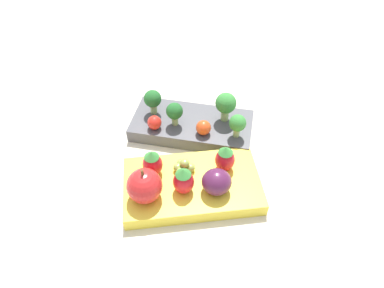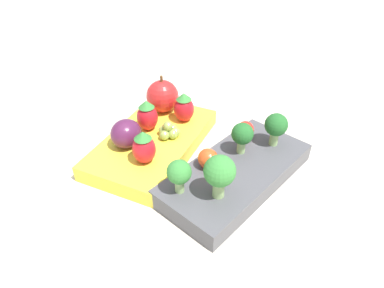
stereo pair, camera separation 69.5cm
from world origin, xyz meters
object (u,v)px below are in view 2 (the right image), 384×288
object	(u,v)px
broccoli_floret_1	(220,172)
strawberry_1	(144,147)
broccoli_floret_3	(276,126)
broccoli_floret_0	(242,135)
cherry_tomato_0	(208,158)
plum	(126,133)
grape_cluster	(168,131)
cherry_tomato_1	(245,130)
strawberry_2	(184,108)
apple	(162,96)
strawberry_0	(148,115)
bento_box_fruit	(153,143)
bento_box_savoury	(236,174)
broccoli_floret_2	(179,173)

from	to	relation	value
broccoli_floret_1	strawberry_1	xyz separation A→B (m)	(-0.01, -0.12, -0.02)
broccoli_floret_3	broccoli_floret_0	bearing A→B (deg)	-36.43
cherry_tomato_0	plum	xyz separation A→B (m)	(0.02, -0.12, 0.01)
cherry_tomato_0	broccoli_floret_3	bearing A→B (deg)	150.16
grape_cluster	cherry_tomato_1	bearing A→B (deg)	120.37
strawberry_2	plum	distance (m)	0.10
apple	grape_cluster	xyz separation A→B (m)	(0.06, 0.05, -0.02)
strawberry_0	strawberry_2	bearing A→B (deg)	145.87
cherry_tomato_1	cherry_tomato_0	bearing A→B (deg)	-7.52
broccoli_floret_0	plum	distance (m)	0.16
cherry_tomato_0	strawberry_1	distance (m)	0.09
bento_box_fruit	broccoli_floret_3	world-z (taller)	broccoli_floret_3
bento_box_fruit	strawberry_1	world-z (taller)	strawberry_1
bento_box_savoury	cherry_tomato_0	xyz separation A→B (m)	(0.02, -0.03, 0.03)
cherry_tomato_1	strawberry_2	distance (m)	0.10
bento_box_savoury	bento_box_fruit	distance (m)	0.14
broccoli_floret_1	apple	distance (m)	0.22
bento_box_savoury	broccoli_floret_0	world-z (taller)	broccoli_floret_0
strawberry_1	strawberry_2	distance (m)	0.11
bento_box_fruit	grape_cluster	distance (m)	0.03
bento_box_savoury	strawberry_1	distance (m)	0.13
broccoli_floret_0	broccoli_floret_3	distance (m)	0.05
broccoli_floret_2	cherry_tomato_0	distance (m)	0.06
broccoli_floret_3	grape_cluster	size ratio (longest dim) A/B	1.41
bento_box_fruit	broccoli_floret_2	world-z (taller)	broccoli_floret_2
plum	strawberry_0	bearing A→B (deg)	-178.52
broccoli_floret_0	strawberry_0	size ratio (longest dim) A/B	0.94
broccoli_floret_1	apple	size ratio (longest dim) A/B	0.92
broccoli_floret_0	apple	world-z (taller)	apple
broccoli_floret_2	cherry_tomato_1	xyz separation A→B (m)	(-0.15, 0.02, -0.02)
strawberry_1	plum	bearing A→B (deg)	-107.81
bento_box_fruit	broccoli_floret_0	size ratio (longest dim) A/B	5.01
broccoli_floret_0	cherry_tomato_0	xyz separation A→B (m)	(0.05, -0.02, -0.02)
bento_box_fruit	broccoli_floret_1	size ratio (longest dim) A/B	4.01
broccoli_floret_2	strawberry_2	bearing A→B (deg)	-148.12
cherry_tomato_1	plum	bearing A→B (deg)	-51.32
broccoli_floret_0	plum	bearing A→B (deg)	-63.80
broccoli_floret_0	broccoli_floret_1	world-z (taller)	broccoli_floret_1
broccoli_floret_2	cherry_tomato_1	bearing A→B (deg)	173.43
bento_box_fruit	plum	xyz separation A→B (m)	(0.04, -0.02, 0.03)
cherry_tomato_0	strawberry_0	distance (m)	0.13
apple	plum	bearing A→B (deg)	7.88
strawberry_1	strawberry_2	world-z (taller)	same
broccoli_floret_1	strawberry_1	size ratio (longest dim) A/B	1.19
bento_box_fruit	cherry_tomato_0	world-z (taller)	cherry_tomato_0
broccoli_floret_0	bento_box_savoury	bearing A→B (deg)	17.53
broccoli_floret_2	strawberry_0	bearing A→B (deg)	-126.81
strawberry_1	grape_cluster	distance (m)	0.07
bento_box_savoury	broccoli_floret_2	distance (m)	0.10
strawberry_1	grape_cluster	world-z (taller)	strawberry_1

